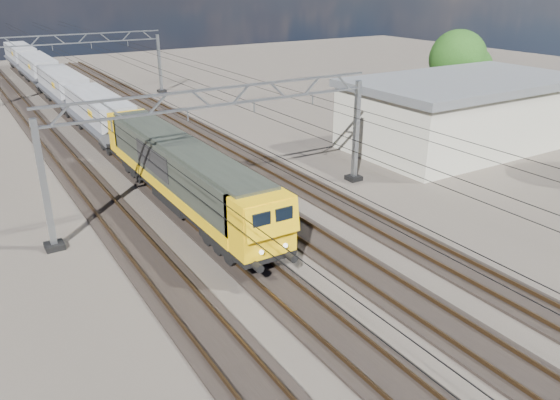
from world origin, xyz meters
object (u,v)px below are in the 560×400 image
catenary_gantry_far (75,65)px  hopper_wagon_lead (99,112)px  catenary_gantry_mid (223,145)px  hopper_wagon_fourth (21,56)px  tree_far (461,61)px  hopper_wagon_mid (63,86)px  locomotive (181,170)px  hopper_wagon_third (38,68)px  industrial_shed (463,112)px

catenary_gantry_far → hopper_wagon_lead: size_ratio=1.53×
catenary_gantry_mid → hopper_wagon_fourth: bearing=91.9°
hopper_wagon_lead → tree_far: size_ratio=1.60×
hopper_wagon_mid → hopper_wagon_fourth: bearing=90.0°
catenary_gantry_far → hopper_wagon_lead: bearing=-96.8°
hopper_wagon_fourth → locomotive: bearing=-90.0°
catenary_gantry_mid → hopper_wagon_mid: (-2.00, 33.41, -1.67)m
tree_far → hopper_wagon_lead: bearing=163.8°
locomotive → hopper_wagon_mid: size_ratio=1.62×
locomotive → hopper_wagon_fourth: size_ratio=1.62×
hopper_wagon_fourth → hopper_wagon_third: bearing=-90.0°
catenary_gantry_mid → hopper_wagon_lead: bearing=95.9°
hopper_wagon_mid → tree_far: bearing=-36.2°
catenary_gantry_far → tree_far: 40.10m
hopper_wagon_lead → hopper_wagon_third: size_ratio=1.00×
hopper_wagon_third → industrial_shed: (24.00, -45.61, 0.49)m
hopper_wagon_third → locomotive: bearing=-90.0°
hopper_wagon_fourth → tree_far: (32.32, -52.02, 2.94)m
hopper_wagon_third → tree_far: tree_far is taller
locomotive → hopper_wagon_third: (-0.00, 46.10, -0.09)m
catenary_gantry_mid → hopper_wagon_third: catenary_gantry_mid is taller
locomotive → industrial_shed: size_ratio=1.13×
catenary_gantry_mid → locomotive: catenary_gantry_mid is taller
hopper_wagon_lead → hopper_wagon_mid: bearing=90.0°
catenary_gantry_mid → tree_far: bearing=17.9°
catenary_gantry_mid → industrial_shed: (22.00, 2.00, -1.18)m
catenary_gantry_far → hopper_wagon_fourth: (-2.00, 25.81, -1.67)m
locomotive → hopper_wagon_third: size_ratio=1.62×
hopper_wagon_lead → tree_far: bearing=-16.2°
locomotive → hopper_wagon_fourth: 60.30m
catenary_gantry_mid → catenary_gantry_far: (0.00, 36.00, 0.00)m
catenary_gantry_far → hopper_wagon_third: catenary_gantry_far is taller
hopper_wagon_third → catenary_gantry_far: bearing=-80.2°
hopper_wagon_third → hopper_wagon_fourth: bearing=90.0°
catenary_gantry_mid → locomotive: bearing=142.9°
hopper_wagon_lead → catenary_gantry_far: bearing=83.2°
tree_far → locomotive: bearing=-165.6°
industrial_shed → hopper_wagon_lead: bearing=144.4°
hopper_wagon_fourth → industrial_shed: 64.44m
hopper_wagon_lead → hopper_wagon_fourth: (0.00, 42.60, 0.00)m
catenary_gantry_far → industrial_shed: catenary_gantry_far is taller
hopper_wagon_fourth → industrial_shed: bearing=-68.1°
hopper_wagon_third → hopper_wagon_fourth: 14.20m
industrial_shed → catenary_gantry_mid: bearing=-174.8°
hopper_wagon_lead → hopper_wagon_third: 28.40m
hopper_wagon_mid → locomotive: bearing=-90.0°
catenary_gantry_far → industrial_shed: 40.51m
locomotive → hopper_wagon_third: bearing=90.0°
hopper_wagon_third → tree_far: bearing=-49.5°
locomotive → tree_far: size_ratio=2.60×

